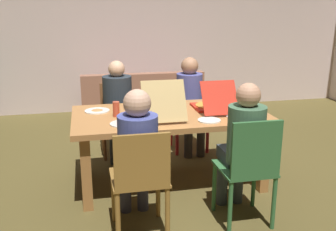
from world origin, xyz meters
TOP-DOWN VIEW (x-y plane):
  - ground_plane at (0.00, 0.00)m, footprint 20.00×20.00m
  - back_wall at (0.00, 3.13)m, footprint 7.96×0.12m
  - dining_table at (0.00, 0.00)m, footprint 1.92×1.03m
  - chair_0 at (-0.44, -0.94)m, footprint 0.43×0.44m
  - person_0 at (-0.44, -0.78)m, footprint 0.31×0.54m
  - chair_1 at (0.44, -0.95)m, footprint 0.43×0.44m
  - person_1 at (0.44, -0.80)m, footprint 0.31×0.50m
  - chair_2 at (-0.44, 0.99)m, footprint 0.42×0.42m
  - person_2 at (-0.44, 0.85)m, footprint 0.34×0.53m
  - chair_3 at (0.44, 0.97)m, footprint 0.44×0.40m
  - person_3 at (0.44, 0.83)m, footprint 0.32×0.48m
  - pizza_box_0 at (-0.12, -0.05)m, footprint 0.40×0.60m
  - pizza_box_1 at (0.46, 0.07)m, footprint 0.35×0.55m
  - plate_0 at (0.30, -0.34)m, footprint 0.21×0.21m
  - plate_1 at (-0.50, -0.28)m, footprint 0.24×0.24m
  - plate_2 at (-0.71, 0.23)m, footprint 0.25×0.25m
  - plate_3 at (0.60, -0.27)m, footprint 0.22×0.22m
  - drinking_glass_0 at (0.77, -0.09)m, footprint 0.06×0.06m
  - drinking_glass_1 at (0.57, 0.44)m, footprint 0.07×0.07m
  - drinking_glass_2 at (-0.53, 0.00)m, footprint 0.07×0.07m
  - drinking_glass_3 at (0.81, 0.14)m, footprint 0.06×0.06m
  - couch at (0.05, 2.35)m, footprint 1.85×0.81m

SIDE VIEW (x-z plane):
  - ground_plane at x=0.00m, z-range 0.00..0.00m
  - couch at x=0.05m, z-range -0.11..0.69m
  - chair_3 at x=0.44m, z-range 0.06..0.92m
  - chair_2 at x=-0.44m, z-range 0.07..0.93m
  - chair_0 at x=-0.44m, z-range 0.06..0.95m
  - chair_1 at x=0.44m, z-range 0.06..1.00m
  - dining_table at x=0.00m, z-range 0.28..1.02m
  - person_2 at x=-0.44m, z-range 0.11..1.27m
  - person_0 at x=-0.44m, z-range 0.10..1.28m
  - person_3 at x=0.44m, z-range 0.11..1.28m
  - person_1 at x=0.44m, z-range 0.10..1.29m
  - plate_0 at x=0.30m, z-range 0.74..0.75m
  - plate_1 at x=-0.50m, z-range 0.74..0.75m
  - plate_2 at x=-0.71m, z-range 0.73..0.76m
  - plate_3 at x=0.60m, z-range 0.74..0.76m
  - pizza_box_1 at x=0.46m, z-range 0.62..0.95m
  - pizza_box_0 at x=-0.12m, z-range 0.60..0.98m
  - drinking_glass_1 at x=0.57m, z-range 0.74..0.87m
  - drinking_glass_3 at x=0.81m, z-range 0.74..0.88m
  - drinking_glass_2 at x=-0.53m, z-range 0.74..0.88m
  - drinking_glass_0 at x=0.77m, z-range 0.74..0.89m
  - back_wall at x=0.00m, z-range 0.00..2.68m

